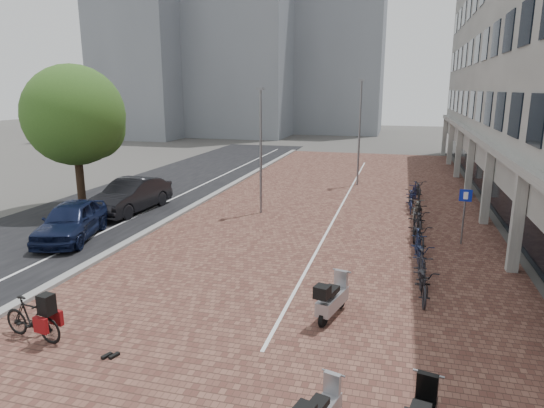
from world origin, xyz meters
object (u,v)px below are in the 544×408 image
at_px(car_navy, 71,221).
at_px(scooter_front, 332,297).
at_px(parking_sign, 464,209).
at_px(hero_bike, 32,318).
at_px(car_dark, 131,196).

bearing_deg(car_navy, scooter_front, -36.26).
bearing_deg(scooter_front, parking_sign, 76.09).
bearing_deg(parking_sign, scooter_front, -114.28).
distance_m(car_navy, hero_bike, 8.30).
height_order(car_navy, parking_sign, parking_sign).
relative_size(car_navy, hero_bike, 2.45).
bearing_deg(scooter_front, car_dark, 156.84).
relative_size(car_dark, parking_sign, 2.24).
bearing_deg(parking_sign, car_dark, 179.47).
distance_m(car_dark, parking_sign, 15.26).
bearing_deg(car_navy, car_dark, 74.66).
height_order(car_navy, scooter_front, car_navy).
bearing_deg(hero_bike, car_dark, 29.22).
height_order(car_dark, parking_sign, parking_sign).
bearing_deg(hero_bike, car_navy, 39.95).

